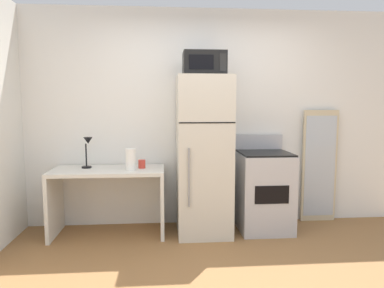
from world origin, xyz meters
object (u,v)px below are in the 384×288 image
oven_range (264,191)px  desk (109,188)px  leaning_mirror (319,166)px  coffee_mug (142,164)px  refrigerator (204,156)px  desk_lamp (88,147)px  microwave (204,64)px  paper_towel_roll (131,159)px

oven_range → desk: bearing=180.0°
leaning_mirror → coffee_mug: bearing=-173.9°
desk → coffee_mug: coffee_mug is taller
refrigerator → oven_range: refrigerator is taller
coffee_mug → oven_range: 1.45m
coffee_mug → leaning_mirror: 2.21m
desk_lamp → refrigerator: (1.30, -0.10, -0.10)m
microwave → leaning_mirror: size_ratio=0.33×
desk → paper_towel_roll: 0.44m
refrigerator → oven_range: size_ratio=1.62×
paper_towel_roll → refrigerator: size_ratio=0.13×
desk → refrigerator: bearing=-1.5°
refrigerator → oven_range: 0.83m
refrigerator → microwave: bearing=-89.7°
refrigerator → microwave: size_ratio=3.87×
paper_towel_roll → coffee_mug: bearing=47.5°
desk_lamp → oven_range: (2.02, -0.07, -0.52)m
desk → coffee_mug: bearing=2.9°
desk → leaning_mirror: (2.57, 0.25, 0.17)m
oven_range → leaning_mirror: leaning_mirror is taller
desk_lamp → paper_towel_roll: bearing=-19.0°
microwave → oven_range: 1.61m
desk → oven_range: (1.79, -0.00, -0.06)m
microwave → desk_lamp: bearing=174.9°
coffee_mug → leaning_mirror: (2.19, 0.24, -0.10)m
desk → oven_range: bearing=-0.0°
refrigerator → paper_towel_roll: bearing=-174.7°
coffee_mug → microwave: bearing=-5.6°
paper_towel_roll → microwave: bearing=3.8°
desk → microwave: size_ratio=2.70×
microwave → oven_range: size_ratio=0.42×
leaning_mirror → refrigerator: bearing=-169.3°
desk_lamp → paper_towel_roll: (0.50, -0.17, -0.12)m
refrigerator → leaning_mirror: bearing=10.7°
paper_towel_roll → microwave: microwave is taller
paper_towel_roll → leaning_mirror: 2.34m
paper_towel_roll → microwave: 1.32m
paper_towel_roll → leaning_mirror: size_ratio=0.17×
paper_towel_roll → desk_lamp: bearing=161.0°
desk_lamp → leaning_mirror: bearing=3.8°
desk → paper_towel_roll: paper_towel_roll is taller
desk_lamp → leaning_mirror: (2.80, 0.19, -0.29)m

